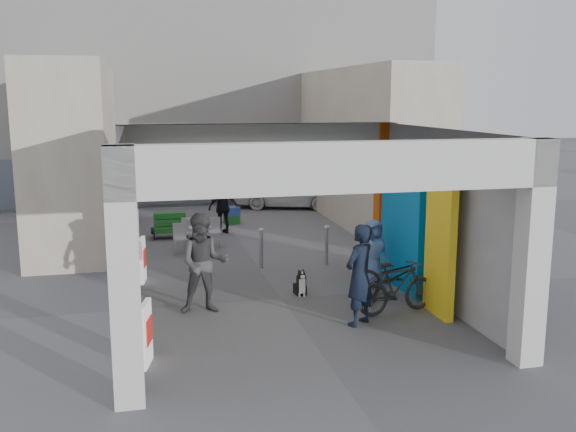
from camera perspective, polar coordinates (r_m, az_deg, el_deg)
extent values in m
plane|color=#55555A|center=(13.30, -0.59, -7.39)|extent=(90.00, 90.00, 0.00)
cube|color=#BBBBB6|center=(8.67, -14.34, -5.47)|extent=(0.40, 0.40, 3.50)
cube|color=#BBBBB6|center=(14.54, -13.99, 0.95)|extent=(0.40, 0.40, 3.50)
cube|color=#BBBBB6|center=(10.42, 20.85, -3.17)|extent=(0.40, 0.40, 3.50)
cube|color=#C34C0B|center=(15.64, 8.56, 1.80)|extent=(0.40, 0.40, 3.50)
plane|color=silver|center=(11.59, -14.12, -1.45)|extent=(0.00, 6.40, 6.40)
plane|color=#A7A6AC|center=(12.95, 13.46, -0.19)|extent=(0.00, 6.40, 6.40)
cube|color=#0B70B9|center=(13.95, 10.10, -0.76)|extent=(0.15, 2.00, 2.80)
cube|color=yellow|center=(12.36, 13.39, -2.34)|extent=(0.15, 1.00, 2.80)
plane|color=#B8B8B3|center=(11.70, 0.46, 7.63)|extent=(6.40, 6.40, 0.00)
cube|color=#BBBBB6|center=(14.69, -2.38, 6.85)|extent=(6.40, 0.30, 0.70)
cube|color=#BBBBB6|center=(8.80, 5.18, 4.34)|extent=(6.40, 0.30, 0.70)
cube|color=white|center=(14.86, -2.50, 6.69)|extent=(4.20, 0.05, 0.55)
cube|color=silver|center=(26.49, -7.37, 10.25)|extent=(18.00, 4.00, 8.00)
cube|color=#515966|center=(24.65, -6.71, 3.25)|extent=(16.20, 0.06, 1.80)
cube|color=white|center=(24.36, -11.52, 7.28)|extent=(2.60, 0.06, 0.50)
cube|color=red|center=(24.72, -3.32, 7.52)|extent=(2.20, 0.06, 0.50)
cube|color=beige|center=(19.99, -18.26, 5.44)|extent=(2.00, 9.00, 5.00)
cube|color=beige|center=(21.20, 6.88, 6.15)|extent=(2.00, 9.00, 5.00)
cylinder|color=#96989E|center=(15.29, -8.05, -3.49)|extent=(0.09, 0.09, 0.83)
cylinder|color=#96989E|center=(15.55, -2.39, -2.92)|extent=(0.09, 0.09, 0.96)
cylinder|color=#96989E|center=(15.86, 3.46, -2.66)|extent=(0.09, 0.09, 0.96)
cube|color=white|center=(10.28, -12.50, -10.19)|extent=(0.20, 0.55, 1.00)
cube|color=red|center=(10.26, -12.28, -9.92)|extent=(0.12, 0.38, 0.40)
cube|color=white|center=(14.74, -12.80, -3.84)|extent=(0.16, 0.56, 1.00)
cube|color=red|center=(14.73, -12.65, -3.64)|extent=(0.09, 0.39, 0.40)
cylinder|color=#AFAEB4|center=(17.35, -7.81, -2.10)|extent=(0.05, 0.05, 0.65)
cylinder|color=#AFAEB4|center=(17.42, -7.78, -3.12)|extent=(0.40, 0.40, 0.02)
cylinder|color=#AFAEB4|center=(17.28, -7.83, -1.05)|extent=(0.63, 0.63, 0.05)
cube|color=#AFAEB4|center=(17.16, -9.54, -2.71)|extent=(0.34, 0.34, 0.41)
cube|color=#AFAEB4|center=(17.24, -9.62, -1.29)|extent=(0.34, 0.05, 0.41)
cube|color=#AFAEB4|center=(17.86, -6.49, -2.11)|extent=(0.34, 0.34, 0.41)
cube|color=#AFAEB4|center=(17.94, -6.58, -0.75)|extent=(0.34, 0.05, 0.41)
cube|color=#AFAEB4|center=(17.88, -8.83, -2.15)|extent=(0.34, 0.34, 0.41)
cube|color=#AFAEB4|center=(17.96, -8.91, -0.79)|extent=(0.34, 0.05, 0.41)
cube|color=black|center=(19.22, -10.42, -1.51)|extent=(1.12, 0.56, 0.28)
cube|color=#185523|center=(19.06, -10.41, -1.19)|extent=(0.93, 0.33, 0.17)
cube|color=#185523|center=(19.16, -10.45, -0.56)|extent=(0.93, 0.33, 0.17)
cube|color=#185523|center=(19.26, -10.49, 0.06)|extent=(0.93, 0.33, 0.17)
cube|color=#185523|center=(21.06, -5.02, -0.33)|extent=(0.54, 0.47, 0.28)
cube|color=#274190|center=(21.01, -5.03, 0.42)|extent=(0.54, 0.47, 0.28)
cube|color=black|center=(13.59, 1.06, -6.53)|extent=(0.21, 0.28, 0.21)
cube|color=black|center=(13.43, 1.18, -6.02)|extent=(0.17, 0.14, 0.32)
cube|color=white|center=(13.37, 1.27, -6.26)|extent=(0.13, 0.03, 0.30)
cylinder|color=white|center=(13.40, 1.04, -6.69)|extent=(0.04, 0.04, 0.25)
cylinder|color=white|center=(13.43, 1.45, -6.66)|extent=(0.04, 0.04, 0.25)
sphere|color=black|center=(13.36, 1.20, -5.23)|extent=(0.17, 0.17, 0.17)
cube|color=white|center=(13.28, 1.30, -5.41)|extent=(0.07, 0.11, 0.05)
cone|color=black|center=(13.36, 0.98, -4.87)|extent=(0.06, 0.06, 0.07)
cone|color=black|center=(13.38, 1.35, -4.85)|extent=(0.06, 0.06, 0.07)
imported|color=black|center=(11.67, 6.37, -5.23)|extent=(0.81, 0.76, 1.87)
imported|color=#3D3D3F|center=(12.36, -7.49, -4.20)|extent=(1.00, 0.82, 1.94)
imported|color=#526CA0|center=(14.12, 7.58, -3.28)|extent=(0.80, 0.60, 1.49)
imported|color=black|center=(19.51, -5.79, 0.79)|extent=(1.02, 0.67, 1.62)
imported|color=black|center=(13.40, 9.55, -5.18)|extent=(1.94, 0.80, 1.00)
imported|color=black|center=(12.50, 9.65, -6.27)|extent=(1.76, 0.79, 1.02)
imported|color=silver|center=(24.02, -0.08, 2.31)|extent=(4.16, 2.73, 1.32)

